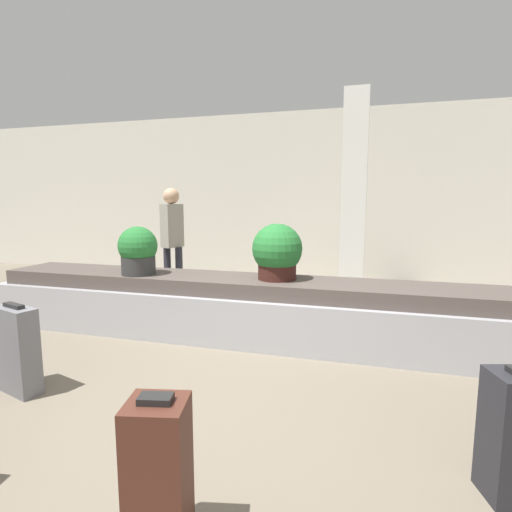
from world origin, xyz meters
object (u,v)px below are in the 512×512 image
pillar (354,196)px  potted_plant_1 (138,251)px  potted_plant_0 (277,252)px  traveler_0 (172,234)px  suitcase_4 (17,350)px  suitcase_2 (159,478)px

pillar → potted_plant_1: (-2.30, -2.44, -0.64)m
pillar → potted_plant_0: (-0.69, -2.27, -0.62)m
potted_plant_1 → pillar: bearing=46.6°
traveler_0 → suitcase_4: bearing=24.0°
pillar → potted_plant_1: size_ratio=5.74×
potted_plant_1 → traveler_0: bearing=102.8°
suitcase_4 → potted_plant_0: bearing=62.1°
potted_plant_1 → suitcase_2: bearing=-56.5°
pillar → suitcase_2: (-0.57, -5.06, -1.25)m
potted_plant_0 → pillar: bearing=73.0°
potted_plant_0 → potted_plant_1: potted_plant_0 is taller
suitcase_4 → suitcase_2: bearing=-12.8°
suitcase_2 → traveler_0: 4.63m
potted_plant_0 → traveler_0: 2.34m
potted_plant_0 → traveler_0: traveler_0 is taller
pillar → suitcase_4: bearing=-120.7°
suitcase_2 → potted_plant_1: bearing=111.0°
potted_plant_0 → traveler_0: (-1.94, 1.31, 0.06)m
pillar → traveler_0: 2.87m
potted_plant_0 → potted_plant_1: (-1.61, -0.17, -0.02)m
potted_plant_0 → traveler_0: size_ratio=0.35×
potted_plant_1 → traveler_0: size_ratio=0.32×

